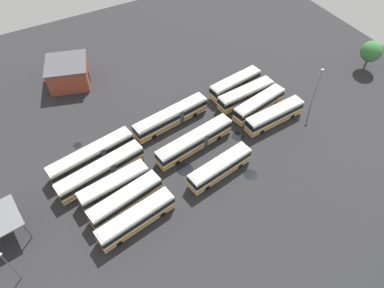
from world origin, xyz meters
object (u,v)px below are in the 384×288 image
at_px(bus_row0_slot2, 259,104).
at_px(bus_row2_slot1, 101,171).
at_px(bus_row2_slot2, 114,186).
at_px(bus_row2_slot0, 92,156).
at_px(tree_south_edge, 371,51).
at_px(bus_row0_slot3, 274,116).
at_px(bus_row2_slot4, 136,219).
at_px(bus_row1_slot2, 195,141).
at_px(bus_row2_slot3, 126,200).
at_px(bus_row0_slot1, 246,95).
at_px(depot_building, 68,73).
at_px(bus_row1_slot4, 220,168).
at_px(lamp_post_mid_lot, 10,266).
at_px(lamp_post_by_building, 317,87).
at_px(bus_row0_slot0, 235,84).
at_px(bus_row1_slot0, 171,117).

distance_m(bus_row0_slot2, bus_row2_slot1, 32.93).
bearing_deg(bus_row2_slot2, bus_row2_slot0, -81.85).
height_order(bus_row0_slot2, tree_south_edge, tree_south_edge).
xyz_separation_m(bus_row0_slot3, bus_row2_slot4, (32.01, 7.69, 0.00)).
distance_m(bus_row1_slot2, bus_row2_slot4, 18.06).
xyz_separation_m(bus_row2_slot0, bus_row2_slot3, (-1.71, 11.27, -0.00)).
bearing_deg(bus_row0_slot1, depot_building, -38.34).
distance_m(bus_row0_slot3, depot_building, 43.98).
bearing_deg(bus_row2_slot1, tree_south_edge, -179.73).
height_order(bus_row2_slot3, tree_south_edge, tree_south_edge).
relative_size(bus_row2_slot0, bus_row2_slot3, 1.25).
bearing_deg(bus_row2_slot4, bus_row0_slot1, -153.37).
relative_size(bus_row2_slot1, bus_row2_slot4, 1.22).
relative_size(bus_row2_slot0, bus_row2_slot1, 1.00).
bearing_deg(bus_row2_slot2, depot_building, -93.19).
relative_size(bus_row0_slot3, bus_row2_slot4, 0.98).
bearing_deg(tree_south_edge, depot_building, -24.61).
distance_m(bus_row2_slot0, depot_building, 23.92).
bearing_deg(bus_row2_slot0, tree_south_edge, 176.65).
height_order(bus_row1_slot4, bus_row2_slot4, same).
distance_m(bus_row2_slot0, lamp_post_mid_lot, 21.70).
distance_m(bus_row0_slot2, bus_row1_slot4, 17.97).
bearing_deg(bus_row2_slot1, bus_row0_slot3, 174.10).
xyz_separation_m(bus_row2_slot0, lamp_post_by_building, (-43.59, 7.35, 3.19)).
bearing_deg(bus_row2_slot4, bus_row0_slot2, -159.47).
distance_m(bus_row0_slot0, bus_row2_slot1, 33.28).
bearing_deg(tree_south_edge, bus_row0_slot3, 7.45).
relative_size(bus_row2_slot4, depot_building, 1.20).
bearing_deg(bus_row0_slot1, bus_row0_slot0, -90.26).
bearing_deg(lamp_post_by_building, bus_row0_slot2, -20.90).
height_order(bus_row2_slot0, tree_south_edge, tree_south_edge).
xyz_separation_m(bus_row1_slot2, bus_row2_slot3, (15.59, 5.55, -0.00)).
height_order(bus_row0_slot2, lamp_post_by_building, lamp_post_by_building).
bearing_deg(tree_south_edge, bus_row0_slot1, -7.43).
relative_size(bus_row0_slot0, bus_row2_slot0, 0.78).
distance_m(bus_row2_slot1, tree_south_edge, 62.45).
bearing_deg(bus_row1_slot0, bus_row0_slot3, 152.11).
height_order(bus_row0_slot3, bus_row1_slot0, same).
height_order(bus_row0_slot1, bus_row2_slot4, same).
relative_size(bus_row1_slot0, bus_row1_slot4, 1.28).
xyz_separation_m(bus_row2_slot0, bus_row2_slot4, (-1.89, 15.13, -0.00)).
distance_m(bus_row2_slot4, lamp_post_by_building, 42.55).
height_order(bus_row2_slot2, lamp_post_mid_lot, lamp_post_mid_lot).
bearing_deg(bus_row1_slot2, bus_row0_slot3, 174.11).
distance_m(bus_row2_slot0, bus_row2_slot1, 3.97).
relative_size(bus_row0_slot1, bus_row0_slot3, 1.00).
xyz_separation_m(bus_row1_slot2, lamp_post_mid_lot, (32.85, 9.22, 2.47)).
bearing_deg(bus_row2_slot2, bus_row0_slot1, -165.57).
xyz_separation_m(bus_row0_slot1, bus_row2_slot4, (30.68, 15.39, 0.00)).
xyz_separation_m(bus_row0_slot0, lamp_post_mid_lot, (48.13, 19.10, 2.47)).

